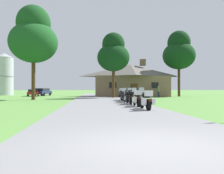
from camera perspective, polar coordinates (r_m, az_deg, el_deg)
ground_plane at (r=24.93m, az=-2.19°, el=-3.39°), size 500.00×500.00×0.00m
asphalt_driveway at (r=22.94m, az=-1.95°, el=-3.57°), size 6.40×80.00×0.06m
motorcycle_black_nearest_to_camera at (r=13.81m, az=8.31°, el=-3.20°), size 0.76×2.08×1.30m
motorcycle_silver_second_in_row at (r=16.30m, az=6.15°, el=-2.79°), size 0.72×2.08×1.30m
motorcycle_orange_third_in_row at (r=18.58m, az=4.52°, el=-2.51°), size 0.85×2.08×1.30m
motorcycle_silver_fourth_in_row at (r=20.80m, az=3.51°, el=-2.26°), size 0.66×2.08×1.30m
motorcycle_black_fifth_in_row at (r=23.02m, az=3.07°, el=-2.12°), size 0.72×2.08×1.30m
motorcycle_red_farthest_in_row at (r=25.14m, az=2.39°, el=-1.98°), size 0.74×2.08×1.30m
stone_lodge at (r=40.27m, az=4.52°, el=1.74°), size 12.63×7.42×6.39m
bystander_olive_shirt_near_lodge at (r=36.27m, az=11.26°, el=-0.98°), size 0.51×0.35×1.69m
tree_left_near at (r=29.59m, az=-18.55°, el=11.50°), size 5.64×5.64×11.11m
tree_right_of_lodge at (r=42.07m, az=15.96°, el=8.21°), size 5.51×5.51×11.24m
tree_by_lodge_front at (r=33.32m, az=0.34°, el=8.06°), size 4.56×4.56×9.23m
metal_silo_distant at (r=52.21m, az=-24.79°, el=2.85°), size 3.70×3.70×8.52m
parked_navy_suv_far_left at (r=45.94m, az=-16.54°, el=-1.08°), size 2.79×4.89×1.40m
parked_red_sedan_far_left at (r=43.46m, az=-18.65°, el=-1.28°), size 2.71×4.50×1.20m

